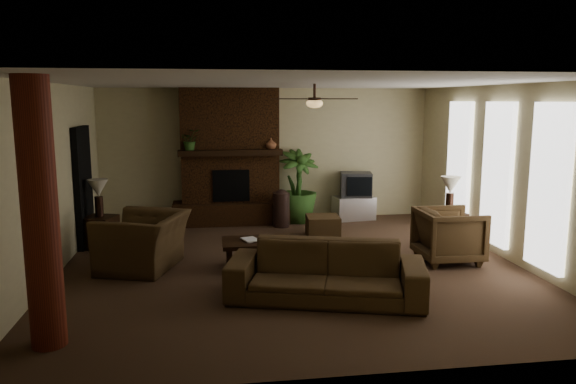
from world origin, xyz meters
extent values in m
plane|color=#4D3626|center=(0.00, 0.00, 0.00)|extent=(7.00, 7.00, 0.00)
plane|color=silver|center=(0.00, 0.00, 2.80)|extent=(7.00, 7.00, 0.00)
plane|color=#C8BD91|center=(0.00, 3.50, 1.40)|extent=(7.00, 0.00, 7.00)
plane|color=#C8BD91|center=(0.00, -3.50, 1.40)|extent=(7.00, 0.00, 7.00)
plane|color=#C8BD91|center=(-3.50, 0.00, 1.40)|extent=(0.00, 7.00, 7.00)
plane|color=#C8BD91|center=(3.50, 0.00, 1.40)|extent=(0.00, 7.00, 7.00)
cube|color=#442612|center=(-0.80, 3.25, 1.40)|extent=(2.00, 0.50, 2.80)
cube|color=#442612|center=(-0.80, 3.15, 0.23)|extent=(2.40, 0.70, 0.45)
cube|color=black|center=(-0.80, 2.99, 0.82)|extent=(0.75, 0.04, 0.65)
cube|color=black|center=(-0.80, 2.97, 1.50)|extent=(2.10, 0.28, 0.12)
cube|color=white|center=(3.45, 1.60, 1.35)|extent=(0.08, 0.85, 2.35)
cube|color=white|center=(3.45, 0.20, 1.35)|extent=(0.08, 0.85, 2.35)
cube|color=white|center=(3.45, -1.20, 1.35)|extent=(0.08, 0.85, 2.35)
cylinder|color=maroon|center=(-2.95, -2.40, 1.40)|extent=(0.36, 0.36, 2.80)
cube|color=black|center=(-3.44, 1.80, 1.05)|extent=(0.10, 1.00, 2.10)
cylinder|color=#311E16|center=(0.40, 0.30, 2.68)|extent=(0.04, 0.04, 0.24)
cylinder|color=#311E16|center=(0.40, 0.30, 2.56)|extent=(0.20, 0.20, 0.06)
ellipsoid|color=#F2BF72|center=(0.40, 0.30, 2.50)|extent=(0.26, 0.26, 0.14)
cube|color=black|center=(0.80, 0.30, 2.57)|extent=(0.55, 0.12, 0.01)
cube|color=black|center=(0.00, 0.30, 2.57)|extent=(0.55, 0.12, 0.01)
cube|color=black|center=(0.40, 0.70, 2.57)|extent=(0.12, 0.55, 0.01)
cube|color=black|center=(0.40, -0.10, 2.57)|extent=(0.12, 0.55, 0.01)
imported|color=#4A3720|center=(0.22, -1.49, 0.49)|extent=(2.61, 1.39, 0.98)
imported|color=#4A3720|center=(-2.26, 0.21, 0.56)|extent=(1.19, 1.48, 1.13)
imported|color=#4A3720|center=(2.51, -0.14, 0.47)|extent=(0.87, 0.92, 0.95)
cube|color=black|center=(-0.47, -0.01, 0.40)|extent=(1.20, 0.70, 0.06)
cube|color=black|center=(-0.97, -0.26, 0.18)|extent=(0.07, 0.07, 0.37)
cube|color=black|center=(0.03, -0.26, 0.18)|extent=(0.07, 0.07, 0.37)
cube|color=black|center=(-0.97, 0.24, 0.18)|extent=(0.07, 0.07, 0.37)
cube|color=black|center=(0.03, 0.24, 0.18)|extent=(0.07, 0.07, 0.37)
cube|color=#4A3720|center=(0.86, 1.72, 0.20)|extent=(0.64, 0.64, 0.40)
cube|color=silver|center=(1.84, 3.15, 0.25)|extent=(0.91, 0.61, 0.50)
cube|color=#363638|center=(1.88, 3.15, 0.76)|extent=(0.73, 0.61, 0.52)
cube|color=black|center=(1.88, 2.88, 0.76)|extent=(0.52, 0.12, 0.40)
cylinder|color=#32201C|center=(0.20, 2.67, 0.35)|extent=(0.34, 0.34, 0.70)
sphere|color=#32201C|center=(0.20, 2.67, 0.60)|extent=(0.34, 0.34, 0.34)
imported|color=#345C24|center=(0.60, 3.11, 0.43)|extent=(1.30, 1.72, 0.86)
cube|color=black|center=(-3.15, 1.56, 0.28)|extent=(0.63, 0.63, 0.55)
cylinder|color=#311E16|center=(-3.15, 1.59, 0.73)|extent=(0.16, 0.16, 0.35)
cone|color=beige|center=(-3.15, 1.59, 1.05)|extent=(0.40, 0.40, 0.30)
cube|color=black|center=(3.05, 1.04, 0.28)|extent=(0.55, 0.55, 0.55)
cylinder|color=#311E16|center=(3.04, 1.04, 0.73)|extent=(0.18, 0.18, 0.35)
cone|color=beige|center=(3.04, 1.04, 1.05)|extent=(0.46, 0.46, 0.30)
imported|color=#345C24|center=(-1.60, 2.96, 1.72)|extent=(0.48, 0.51, 0.33)
imported|color=#925A3A|center=(0.03, 3.00, 1.67)|extent=(0.26, 0.27, 0.22)
imported|color=#999999|center=(-0.75, -0.04, 0.57)|extent=(0.21, 0.10, 0.29)
imported|color=#999999|center=(-0.25, -0.06, 0.58)|extent=(0.20, 0.12, 0.29)
camera|label=1|loc=(-1.25, -8.13, 2.55)|focal=34.12mm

